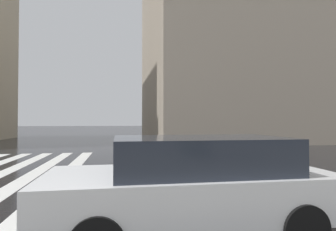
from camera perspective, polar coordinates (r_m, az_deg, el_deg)
haussmann_block_corner at (r=31.23m, az=20.88°, el=14.42°), size 16.55×25.37×20.50m
car_white at (r=4.26m, az=4.93°, el=-13.17°), size 1.85×4.10×1.41m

